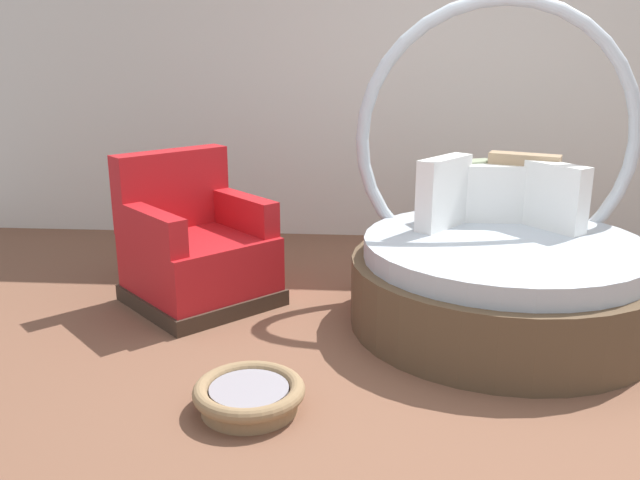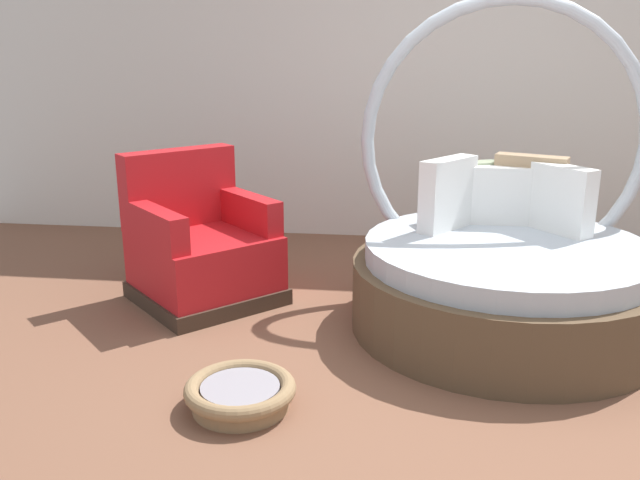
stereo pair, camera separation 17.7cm
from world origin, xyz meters
name	(u,v)px [view 2 (the right image)]	position (x,y,z in m)	size (l,w,h in m)	color
ground_plane	(447,378)	(0.00, 0.00, -0.01)	(8.00, 8.00, 0.02)	brown
back_wall	(439,61)	(0.00, 2.56, 1.46)	(8.00, 0.12, 2.92)	silver
round_daybed	(504,262)	(0.35, 0.72, 0.38)	(1.75, 1.75, 1.89)	brown
red_armchair	(200,249)	(-1.53, 0.89, 0.33)	(1.13, 1.13, 0.94)	#38281E
pet_basket	(240,393)	(-0.95, -0.43, 0.07)	(0.51, 0.51, 0.13)	#8E704C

